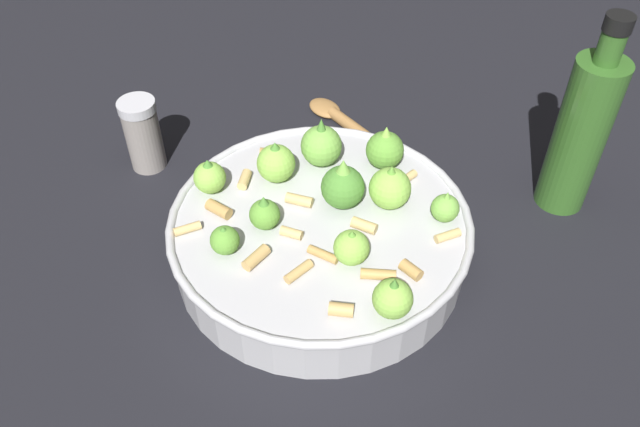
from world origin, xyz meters
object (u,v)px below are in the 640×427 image
(pepper_shaker, at_px, (143,134))
(cooking_pan, at_px, (321,231))
(olive_oil_bottle, at_px, (581,132))
(wooden_spoon, at_px, (355,129))

(pepper_shaker, bearing_deg, cooking_pan, -154.06)
(olive_oil_bottle, bearing_deg, cooking_pan, 78.50)
(pepper_shaker, height_order, olive_oil_bottle, olive_oil_bottle)
(wooden_spoon, bearing_deg, olive_oil_bottle, -147.23)
(olive_oil_bottle, xyz_separation_m, wooden_spoon, (0.23, 0.15, -0.09))
(cooking_pan, height_order, wooden_spoon, cooking_pan)
(cooking_pan, bearing_deg, olive_oil_bottle, -101.50)
(cooking_pan, distance_m, wooden_spoon, 0.22)
(cooking_pan, xyz_separation_m, pepper_shaker, (0.24, 0.12, 0.01))
(wooden_spoon, bearing_deg, pepper_shaker, 74.91)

